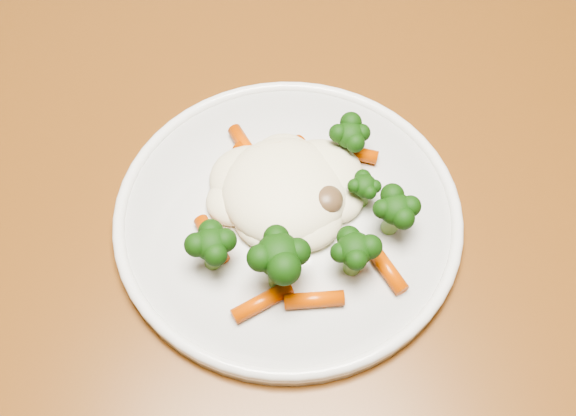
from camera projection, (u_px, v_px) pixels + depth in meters
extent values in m
cube|color=brown|center=(411.00, 261.00, 0.60)|extent=(1.24, 0.90, 0.04)
cylinder|color=white|center=(288.00, 217.00, 0.60)|extent=(0.28, 0.28, 0.01)
ellipsoid|color=#FAEFC8|center=(285.00, 182.00, 0.58)|extent=(0.12, 0.11, 0.05)
ellipsoid|color=black|center=(212.00, 251.00, 0.55)|extent=(0.04, 0.04, 0.04)
ellipsoid|color=black|center=(279.00, 264.00, 0.54)|extent=(0.05, 0.05, 0.05)
ellipsoid|color=black|center=(354.00, 257.00, 0.54)|extent=(0.04, 0.04, 0.04)
ellipsoid|color=black|center=(394.00, 217.00, 0.56)|extent=(0.04, 0.04, 0.04)
ellipsoid|color=black|center=(363.00, 192.00, 0.58)|extent=(0.03, 0.03, 0.03)
ellipsoid|color=black|center=(349.00, 142.00, 0.61)|extent=(0.04, 0.04, 0.04)
cylinder|color=#DB5205|center=(254.00, 162.00, 0.61)|extent=(0.03, 0.04, 0.01)
cylinder|color=#DB5205|center=(288.00, 153.00, 0.62)|extent=(0.04, 0.03, 0.01)
cylinder|color=#DB5205|center=(352.00, 152.00, 0.62)|extent=(0.04, 0.03, 0.01)
cylinder|color=#DB5205|center=(212.00, 239.00, 0.57)|extent=(0.02, 0.04, 0.01)
cylinder|color=#DB5205|center=(262.00, 302.00, 0.54)|extent=(0.05, 0.03, 0.01)
cylinder|color=#DB5205|center=(314.00, 300.00, 0.54)|extent=(0.05, 0.02, 0.01)
cylinder|color=#DB5205|center=(387.00, 268.00, 0.56)|extent=(0.03, 0.05, 0.01)
cylinder|color=#DB5205|center=(317.00, 187.00, 0.58)|extent=(0.02, 0.04, 0.01)
cylinder|color=#DB5205|center=(268.00, 167.00, 0.59)|extent=(0.03, 0.04, 0.01)
cylinder|color=#DB5205|center=(246.00, 148.00, 0.62)|extent=(0.03, 0.05, 0.01)
ellipsoid|color=brown|center=(294.00, 181.00, 0.58)|extent=(0.02, 0.02, 0.02)
ellipsoid|color=brown|center=(326.00, 200.00, 0.57)|extent=(0.03, 0.03, 0.02)
ellipsoid|color=brown|center=(265.00, 192.00, 0.58)|extent=(0.02, 0.02, 0.02)
cube|color=#CFB98A|center=(271.00, 156.00, 0.60)|extent=(0.02, 0.02, 0.01)
cube|color=#CFB98A|center=(305.00, 152.00, 0.60)|extent=(0.02, 0.02, 0.01)
cube|color=#CFB98A|center=(249.00, 164.00, 0.59)|extent=(0.02, 0.02, 0.01)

